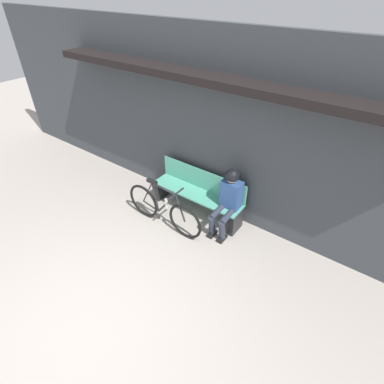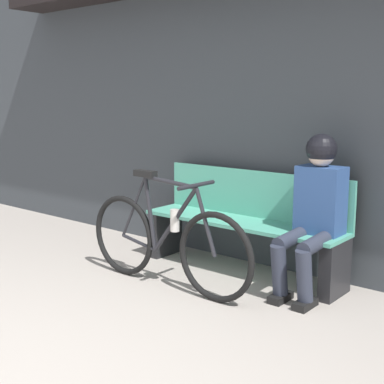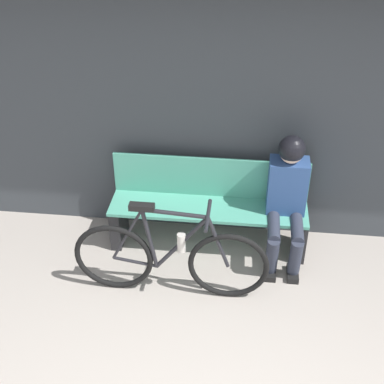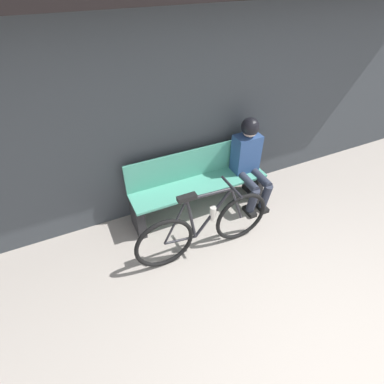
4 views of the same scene
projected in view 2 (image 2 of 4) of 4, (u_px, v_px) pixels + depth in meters
The scene contains 4 objects.
storefront_wall at pixel (291, 73), 4.37m from camera, with size 12.00×0.56×3.20m.
park_bench_near at pixel (245, 225), 4.51m from camera, with size 1.80×0.42×0.85m.
bicycle at pixel (166, 241), 4.14m from camera, with size 1.63×0.40×0.90m.
person_seated at pixel (315, 204), 3.94m from camera, with size 0.34×0.60×1.21m.
Camera 2 is at (2.23, -1.05, 1.47)m, focal length 50.00 mm.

